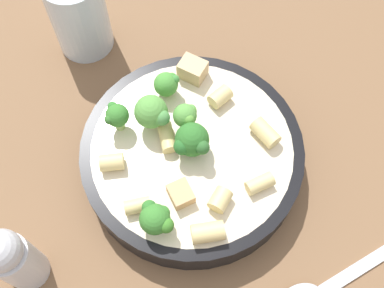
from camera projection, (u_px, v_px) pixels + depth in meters
name	position (u px, v px, depth m)	size (l,w,h in m)	color
ground_plane	(192.00, 164.00, 0.51)	(2.00, 2.00, 0.00)	brown
pasta_bowl	(192.00, 155.00, 0.49)	(0.22, 0.22, 0.04)	black
broccoli_floret_0	(117.00, 116.00, 0.47)	(0.03, 0.03, 0.03)	#93B766
broccoli_floret_1	(156.00, 218.00, 0.42)	(0.04, 0.03, 0.03)	#9EC175
broccoli_floret_2	(167.00, 84.00, 0.49)	(0.03, 0.03, 0.03)	#9EC175
broccoli_floret_3	(192.00, 144.00, 0.46)	(0.04, 0.03, 0.04)	#84AD60
broccoli_floret_4	(153.00, 113.00, 0.47)	(0.04, 0.03, 0.04)	#84AD60
broccoli_floret_5	(186.00, 116.00, 0.47)	(0.03, 0.03, 0.03)	#93B766
rigatoni_0	(260.00, 184.00, 0.45)	(0.01, 0.01, 0.03)	#E0C67F
rigatoni_1	(112.00, 162.00, 0.46)	(0.02, 0.02, 0.02)	#E0C67F
rigatoni_2	(265.00, 133.00, 0.47)	(0.02, 0.02, 0.03)	#E0C67F
rigatoni_3	(220.00, 97.00, 0.49)	(0.02, 0.02, 0.02)	#E0C67F
rigatoni_4	(167.00, 137.00, 0.47)	(0.01, 0.01, 0.03)	#E0C67F
rigatoni_5	(220.00, 200.00, 0.44)	(0.02, 0.02, 0.02)	#E0C67F
rigatoni_6	(208.00, 232.00, 0.43)	(0.02, 0.02, 0.03)	#E0C67F
rigatoni_7	(137.00, 206.00, 0.44)	(0.01, 0.01, 0.02)	#E0C67F
chicken_chunk_0	(193.00, 70.00, 0.50)	(0.03, 0.02, 0.02)	tan
chicken_chunk_1	(181.00, 194.00, 0.45)	(0.02, 0.02, 0.01)	tan
drinking_glass	(80.00, 18.00, 0.54)	(0.06, 0.06, 0.10)	silver
pepper_shaker	(13.00, 259.00, 0.42)	(0.04, 0.04, 0.10)	silver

